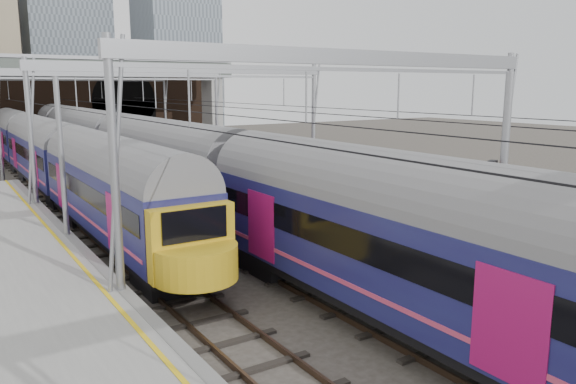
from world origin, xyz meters
TOP-DOWN VIEW (x-y plane):
  - ground at (0.00, 0.00)m, footprint 160.00×160.00m
  - tracks at (0.00, 15.00)m, footprint 14.40×80.00m
  - overhead_line at (0.00, 21.49)m, footprint 16.80×80.00m
  - retaining_wall at (1.40, 51.93)m, footprint 28.00×2.75m
  - overbridge at (0.00, 46.00)m, footprint 28.00×3.00m
  - city_skyline at (2.73, 70.48)m, footprint 37.50×27.50m
  - train_main at (-2.00, 29.15)m, footprint 2.94×67.94m
  - train_second at (-6.00, 31.52)m, footprint 2.72×47.26m
  - signal_near_centre at (-0.15, 2.34)m, footprint 0.38×0.46m
  - equip_cover_a at (2.94, 3.90)m, footprint 0.87×0.67m
  - equip_cover_b at (-1.30, 6.51)m, footprint 1.11×0.98m

SIDE VIEW (x-z plane):
  - ground at x=0.00m, z-range 0.00..0.00m
  - tracks at x=0.00m, z-range -0.09..0.13m
  - equip_cover_a at x=2.94m, z-range 0.00..0.09m
  - equip_cover_b at x=-1.30m, z-range 0.00..0.11m
  - train_second at x=-6.00m, z-range 0.09..4.80m
  - train_main at x=-2.00m, z-range 0.07..5.08m
  - signal_near_centre at x=-0.15m, z-range 0.63..5.41m
  - retaining_wall at x=1.40m, z-range -0.17..8.83m
  - overhead_line at x=0.00m, z-range 2.57..10.57m
  - overbridge at x=0.00m, z-range 2.64..11.89m
  - city_skyline at x=2.73m, z-range -12.91..47.09m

